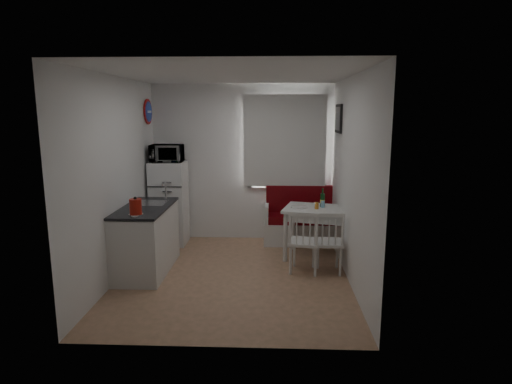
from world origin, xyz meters
TOP-DOWN VIEW (x-y plane):
  - floor at (0.00, 0.00)m, footprint 3.00×3.50m
  - ceiling at (0.00, 0.00)m, footprint 3.00×3.50m
  - wall_back at (0.00, 1.75)m, footprint 3.00×0.02m
  - wall_front at (0.00, -1.75)m, footprint 3.00×0.02m
  - wall_left at (-1.50, 0.00)m, footprint 0.02×3.50m
  - wall_right at (1.50, 0.00)m, footprint 0.02×3.50m
  - window at (0.70, 1.72)m, footprint 1.22×0.06m
  - curtain at (0.70, 1.65)m, footprint 1.35×0.02m
  - kitchen_counter at (-1.20, 0.16)m, footprint 0.62×1.32m
  - wall_sign at (-1.47, 1.45)m, footprint 0.03×0.40m
  - picture_frame at (1.48, 1.10)m, footprint 0.04×0.52m
  - bench at (1.03, 1.51)m, footprint 1.31×0.50m
  - dining_table at (1.20, 0.77)m, footprint 1.15×0.93m
  - chair_left at (0.95, 0.11)m, footprint 0.48×0.47m
  - chair_right at (1.25, 0.11)m, footprint 0.41×0.39m
  - fridge at (-1.18, 1.40)m, footprint 0.54×0.54m
  - microwave at (-1.18, 1.35)m, footprint 0.50×0.34m
  - kettle at (-1.15, -0.38)m, footprint 0.18×0.18m
  - wine_bottle at (1.25, 0.87)m, footprint 0.07×0.07m
  - drinking_glass_orange at (1.15, 0.72)m, footprint 0.06×0.06m
  - drinking_glass_blue at (1.25, 0.82)m, footprint 0.06×0.06m
  - plate at (0.90, 0.79)m, footprint 0.25×0.25m

SIDE VIEW (x-z plane):
  - floor at x=0.00m, z-range -0.01..0.01m
  - bench at x=1.03m, z-range -0.16..0.78m
  - kitchen_counter at x=-1.20m, z-range -0.12..1.04m
  - chair_right at x=1.25m, z-range 0.30..0.77m
  - chair_left at x=0.95m, z-range 0.30..0.77m
  - dining_table at x=1.20m, z-range 0.29..1.05m
  - fridge at x=-1.18m, z-range 0.00..1.36m
  - plate at x=0.90m, z-range 0.76..0.78m
  - drinking_glass_orange at x=1.15m, z-range 0.76..0.86m
  - drinking_glass_blue at x=1.25m, z-range 0.76..0.86m
  - wine_bottle at x=1.25m, z-range 0.76..1.04m
  - kettle at x=-1.15m, z-range 0.90..1.13m
  - wall_back at x=0.00m, z-range 0.00..2.60m
  - wall_front at x=0.00m, z-range 0.00..2.60m
  - wall_left at x=-1.50m, z-range 0.00..2.60m
  - wall_right at x=1.50m, z-range 0.00..2.60m
  - microwave at x=-1.18m, z-range 1.36..1.64m
  - window at x=0.70m, z-range 0.89..2.36m
  - curtain at x=0.70m, z-range 0.93..2.42m
  - picture_frame at x=1.48m, z-range 1.84..2.26m
  - wall_sign at x=-1.47m, z-range 1.95..2.35m
  - ceiling at x=0.00m, z-range 2.59..2.61m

